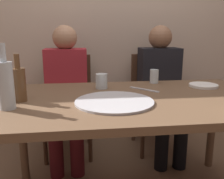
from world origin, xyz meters
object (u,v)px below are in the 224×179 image
at_px(pizza_tray, 114,102).
at_px(beer_bottle, 6,84).
at_px(dining_table, 133,109).
at_px(tumbler_far, 101,81).
at_px(guest_in_beanie, 161,85).
at_px(plate_stack, 203,85).
at_px(tumbler_near, 154,76).
at_px(table_knife, 144,89).
at_px(wine_bottle, 19,84).
at_px(chair_right, 156,95).
at_px(chair_left, 68,98).
at_px(guest_in_sweater, 66,88).

xyz_separation_m(pizza_tray, beer_bottle, (-0.54, -0.04, 0.12)).
relative_size(dining_table, tumbler_far, 16.12).
distance_m(tumbler_far, guest_in_beanie, 0.75).
bearing_deg(plate_stack, pizza_tray, -155.13).
height_order(dining_table, tumbler_near, tumbler_near).
height_order(plate_stack, table_knife, plate_stack).
bearing_deg(wine_bottle, beer_bottle, -101.24).
distance_m(wine_bottle, guest_in_beanie, 1.28).
bearing_deg(plate_stack, guest_in_beanie, 105.31).
bearing_deg(tumbler_near, guest_in_beanie, 62.14).
bearing_deg(beer_bottle, plate_stack, 16.07).
xyz_separation_m(table_knife, chair_right, (0.30, 0.69, -0.23)).
bearing_deg(chair_left, wine_bottle, 76.16).
relative_size(dining_table, tumbler_near, 15.98).
relative_size(table_knife, guest_in_sweater, 0.19).
relative_size(wine_bottle, chair_right, 0.29).
height_order(dining_table, tumbler_far, tumbler_far).
distance_m(dining_table, table_knife, 0.22).
xyz_separation_m(tumbler_near, guest_in_beanie, (0.17, 0.33, -0.15)).
bearing_deg(chair_left, chair_right, -180.00).
relative_size(tumbler_near, plate_stack, 0.52).
bearing_deg(guest_in_beanie, pizza_tray, 56.17).
height_order(tumbler_far, table_knife, tumbler_far).
height_order(tumbler_near, chair_left, chair_left).
relative_size(tumbler_near, chair_right, 0.11).
bearing_deg(tumbler_near, plate_stack, -28.50).
distance_m(chair_left, guest_in_sweater, 0.20).
relative_size(pizza_tray, table_knife, 1.96).
distance_m(tumbler_far, chair_left, 0.72).
height_order(tumbler_far, guest_in_beanie, guest_in_beanie).
bearing_deg(guest_in_beanie, table_knife, 60.51).
xyz_separation_m(wine_bottle, chair_left, (0.21, 0.86, -0.32)).
height_order(wine_bottle, chair_right, wine_bottle).
height_order(beer_bottle, guest_in_beanie, guest_in_beanie).
relative_size(dining_table, chair_right, 1.81).
xyz_separation_m(tumbler_far, guest_in_beanie, (0.58, 0.46, -0.15)).
distance_m(tumbler_near, guest_in_sweater, 0.76).
relative_size(wine_bottle, tumbler_near, 2.57).
bearing_deg(chair_right, dining_table, 64.41).
distance_m(pizza_tray, chair_right, 1.12).
distance_m(pizza_tray, tumbler_far, 0.36).
bearing_deg(chair_right, guest_in_beanie, 90.00).
xyz_separation_m(wine_bottle, tumbler_far, (0.48, 0.25, -0.05)).
distance_m(wine_bottle, plate_stack, 1.21).
height_order(tumbler_near, chair_right, chair_right).
bearing_deg(tumbler_far, pizza_tray, -83.52).
bearing_deg(chair_right, table_knife, 66.20).
distance_m(dining_table, chair_right, 0.96).
distance_m(beer_bottle, tumbler_far, 0.64).
bearing_deg(beer_bottle, pizza_tray, 3.99).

